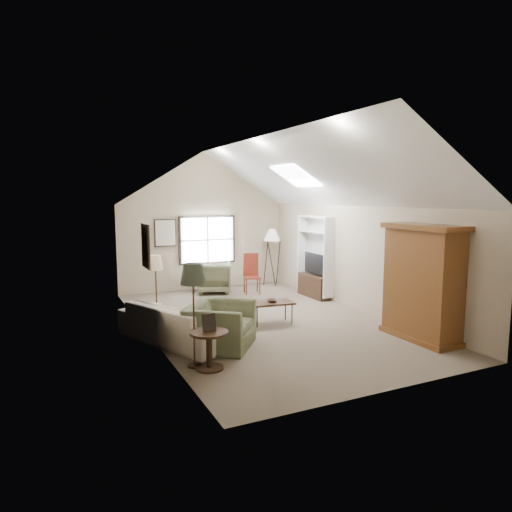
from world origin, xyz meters
name	(u,v)px	position (x,y,z in m)	size (l,w,h in m)	color
room_shell	(264,173)	(0.00, 0.00, 3.21)	(5.01, 8.01, 4.00)	#756353
window	(207,240)	(0.10, 3.96, 1.45)	(1.72, 0.08, 1.42)	black
skylight	(296,176)	(1.30, 0.90, 3.22)	(0.80, 1.20, 0.52)	white
wall_art	(156,239)	(-1.88, 1.94, 1.73)	(1.97, 3.71, 0.88)	black
armoire	(422,283)	(2.18, -2.40, 1.10)	(0.60, 1.50, 2.20)	brown
tv_alcove	(315,255)	(2.34, 1.60, 1.15)	(0.32, 1.30, 2.10)	white
media_console	(314,286)	(2.32, 1.60, 0.30)	(0.34, 1.18, 0.60)	#382316
tv_panel	(314,264)	(2.32, 1.60, 0.92)	(0.05, 0.90, 0.55)	black
sofa	(176,323)	(-2.12, -0.53, 0.36)	(2.46, 0.96, 0.72)	white
armchair_near	(220,325)	(-1.47, -1.19, 0.40)	(1.23, 1.08, 0.80)	#656F4D
armchair_far	(214,278)	(0.06, 3.30, 0.43)	(0.92, 0.95, 0.86)	#616245
coffee_table	(272,313)	(0.08, -0.23, 0.24)	(0.93, 0.52, 0.47)	#3B2518
bowl	(272,301)	(0.08, -0.23, 0.50)	(0.22, 0.22, 0.05)	#312314
side_table	(209,350)	(-2.02, -2.13, 0.31)	(0.62, 0.62, 0.62)	#371E16
side_chair	(252,274)	(0.97, 2.71, 0.56)	(0.44, 0.44, 1.13)	maroon
tripod_lamp	(272,257)	(2.02, 3.53, 0.88)	(0.51, 0.51, 1.77)	silver
dark_lamp	(194,315)	(-2.20, -1.93, 0.86)	(0.41, 0.41, 1.72)	black
tan_lamp	(156,290)	(-2.20, 0.67, 0.77)	(0.31, 0.31, 1.54)	tan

